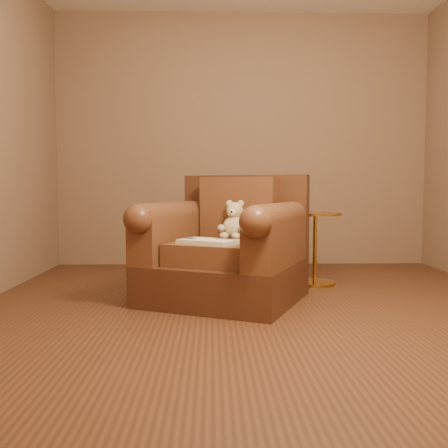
{
  "coord_description": "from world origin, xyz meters",
  "views": [
    {
      "loc": [
        -0.34,
        -3.44,
        0.82
      ],
      "look_at": [
        -0.25,
        0.14,
        0.57
      ],
      "focal_mm": 40.0,
      "sensor_mm": 36.0,
      "label": 1
    }
  ],
  "objects": [
    {
      "name": "guidebook",
      "position": [
        -0.36,
        -0.02,
        0.46
      ],
      "size": [
        0.45,
        0.4,
        0.03
      ],
      "rotation": [
        0.0,
        0.0,
        -0.56
      ],
      "color": "beige",
      "rests_on": "armchair"
    },
    {
      "name": "armchair",
      "position": [
        -0.23,
        0.23,
        0.36
      ],
      "size": [
        1.35,
        1.32,
        0.93
      ],
      "rotation": [
        0.0,
        0.0,
        -0.42
      ],
      "color": "#442516",
      "rests_on": "floor"
    },
    {
      "name": "room",
      "position": [
        0.0,
        0.0,
        1.71
      ],
      "size": [
        4.02,
        4.02,
        2.71
      ],
      "color": "#836450",
      "rests_on": "ground"
    },
    {
      "name": "side_table",
      "position": [
        0.55,
        0.8,
        0.33
      ],
      "size": [
        0.44,
        0.44,
        0.62
      ],
      "color": "#C18C35",
      "rests_on": "floor"
    },
    {
      "name": "teddy_bear",
      "position": [
        -0.17,
        0.3,
        0.56
      ],
      "size": [
        0.22,
        0.25,
        0.3
      ],
      "rotation": [
        0.0,
        0.0,
        -0.35
      ],
      "color": "#C7B18B",
      "rests_on": "armchair"
    },
    {
      "name": "floor",
      "position": [
        0.0,
        0.0,
        0.0
      ],
      "size": [
        4.0,
        4.0,
        0.0
      ],
      "primitive_type": "plane",
      "color": "#532F1C",
      "rests_on": "ground"
    }
  ]
}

